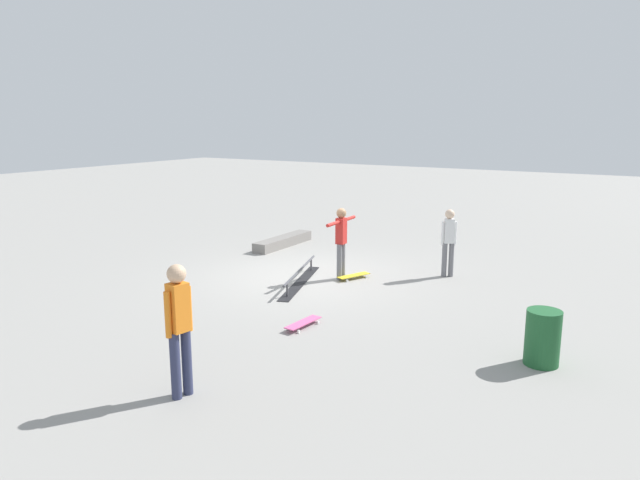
# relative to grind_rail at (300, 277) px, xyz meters

# --- Properties ---
(ground_plane) EXTENTS (60.00, 60.00, 0.00)m
(ground_plane) POSITION_rel_grind_rail_xyz_m (-0.52, -0.16, -0.13)
(ground_plane) COLOR gray
(grind_rail) EXTENTS (2.68, 1.09, 0.31)m
(grind_rail) POSITION_rel_grind_rail_xyz_m (0.00, 0.00, 0.00)
(grind_rail) COLOR black
(grind_rail) RESTS_ON ground_plane
(skate_ledge) EXTENTS (2.30, 0.43, 0.26)m
(skate_ledge) POSITION_rel_grind_rail_xyz_m (-2.88, -2.41, -0.00)
(skate_ledge) COLOR gray
(skate_ledge) RESTS_ON ground_plane
(skater_main) EXTENTS (1.28, 0.22, 1.58)m
(skater_main) POSITION_rel_grind_rail_xyz_m (-0.73, 0.60, 0.79)
(skater_main) COLOR slate
(skater_main) RESTS_ON ground_plane
(skateboard_main) EXTENTS (0.81, 0.50, 0.09)m
(skateboard_main) POSITION_rel_grind_rail_xyz_m (-0.88, 0.84, -0.06)
(skateboard_main) COLOR yellow
(skateboard_main) RESTS_ON ground_plane
(bystander_orange_shirt) EXTENTS (0.40, 0.24, 1.73)m
(bystander_orange_shirt) POSITION_rel_grind_rail_xyz_m (5.15, 1.53, 0.85)
(bystander_orange_shirt) COLOR #2D3351
(bystander_orange_shirt) RESTS_ON ground_plane
(bystander_white_shirt) EXTENTS (0.25, 0.33, 1.52)m
(bystander_white_shirt) POSITION_rel_grind_rail_xyz_m (-2.15, 2.55, 0.73)
(bystander_white_shirt) COLOR slate
(bystander_white_shirt) RESTS_ON ground_plane
(loose_skateboard_pink) EXTENTS (0.81, 0.31, 0.09)m
(loose_skateboard_pink) POSITION_rel_grind_rail_xyz_m (2.25, 1.51, -0.06)
(loose_skateboard_pink) COLOR #E05993
(loose_skateboard_pink) RESTS_ON ground_plane
(trash_bin) EXTENTS (0.49, 0.49, 0.81)m
(trash_bin) POSITION_rel_grind_rail_xyz_m (1.78, 5.27, 0.27)
(trash_bin) COLOR #1E592D
(trash_bin) RESTS_ON ground_plane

